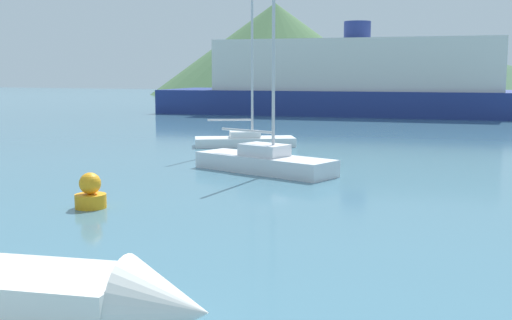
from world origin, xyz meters
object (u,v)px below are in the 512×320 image
Objects in this scene: sailboat_middle at (264,161)px; ferry_distant at (356,82)px; sailboat_inner at (245,137)px; buoy_marker at (90,193)px.

sailboat_middle is 34.83m from ferry_distant.
sailboat_inner is at bearing -93.74° from ferry_distant.
ferry_distant is 35.67× the size of buoy_marker.
sailboat_inner reaches higher than sailboat_middle.
ferry_distant reaches higher than sailboat_middle.
sailboat_inner is 26.93m from ferry_distant.
sailboat_inner is 0.30× the size of ferry_distant.
buoy_marker is at bearing -91.65° from ferry_distant.
ferry_distant is at bearing 62.99° from sailboat_inner.
sailboat_middle is 7.25× the size of buoy_marker.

